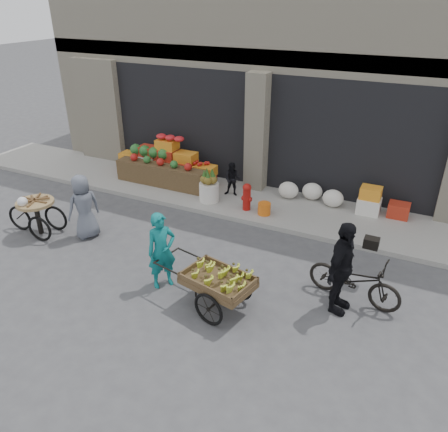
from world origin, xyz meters
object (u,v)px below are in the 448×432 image
at_px(seated_person, 232,179).
at_px(vendor_grey, 84,207).
at_px(cyclist, 341,268).
at_px(banana_cart, 216,278).
at_px(pineapple_bin, 209,192).
at_px(vendor_woman, 162,251).
at_px(bicycle, 354,279).
at_px(fire_hydrant, 247,196).
at_px(orange_bucket, 264,209).
at_px(tricycle_cart, 37,212).

distance_m(seated_person, vendor_grey, 3.97).
bearing_deg(cyclist, seated_person, 55.65).
xyz_separation_m(seated_person, vendor_grey, (-2.16, -3.33, 0.17)).
bearing_deg(cyclist, banana_cart, 123.38).
xyz_separation_m(pineapple_bin, vendor_woman, (0.86, -3.55, 0.39)).
height_order(bicycle, cyclist, cyclist).
bearing_deg(fire_hydrant, bicycle, -37.22).
height_order(seated_person, bicycle, seated_person).
relative_size(vendor_woman, bicycle, 0.89).
height_order(fire_hydrant, seated_person, seated_person).
bearing_deg(pineapple_bin, banana_cart, -60.72).
xyz_separation_m(pineapple_bin, orange_bucket, (1.60, -0.10, -0.10)).
relative_size(fire_hydrant, bicycle, 0.41).
distance_m(pineapple_bin, orange_bucket, 1.61).
distance_m(seated_person, banana_cart, 4.64).
bearing_deg(seated_person, vendor_grey, -132.90).
bearing_deg(orange_bucket, vendor_woman, -102.06).
xyz_separation_m(banana_cart, bicycle, (2.16, 1.29, -0.18)).
relative_size(tricycle_cart, vendor_grey, 0.96).
height_order(vendor_grey, bicycle, vendor_grey).
distance_m(fire_hydrant, seated_person, 0.96).
height_order(pineapple_bin, vendor_woman, vendor_woman).
xyz_separation_m(vendor_woman, bicycle, (3.38, 1.12, -0.31)).
distance_m(vendor_grey, cyclist, 5.80).
distance_m(pineapple_bin, fire_hydrant, 1.11).
distance_m(tricycle_cart, bicycle, 7.13).
bearing_deg(tricycle_cart, bicycle, -1.16).
distance_m(banana_cart, tricycle_cart, 4.98).
bearing_deg(fire_hydrant, vendor_woman, -93.88).
relative_size(seated_person, cyclist, 0.53).
bearing_deg(banana_cart, fire_hydrant, 117.14).
distance_m(fire_hydrant, tricycle_cart, 5.00).
relative_size(orange_bucket, seated_person, 0.34).
xyz_separation_m(vendor_woman, cyclist, (3.18, 0.72, 0.11)).
distance_m(banana_cart, vendor_woman, 1.24).
bearing_deg(vendor_grey, seated_person, 171.74).
height_order(banana_cart, bicycle, bicycle).
bearing_deg(cyclist, tricycle_cart, 101.28).
bearing_deg(bicycle, vendor_woman, 117.25).
xyz_separation_m(pineapple_bin, banana_cart, (2.09, -3.72, 0.26)).
height_order(fire_hydrant, banana_cart, banana_cart).
distance_m(orange_bucket, seated_person, 1.42).
distance_m(fire_hydrant, vendor_woman, 3.52).
bearing_deg(tricycle_cart, vendor_woman, -13.36).
relative_size(seated_person, vendor_grey, 0.61).
bearing_deg(vendor_woman, banana_cart, -61.43).
height_order(fire_hydrant, orange_bucket, fire_hydrant).
bearing_deg(fire_hydrant, banana_cart, -74.95).
distance_m(pineapple_bin, vendor_woman, 3.68).
xyz_separation_m(vendor_woman, vendor_grey, (-2.62, 0.82, -0.01)).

